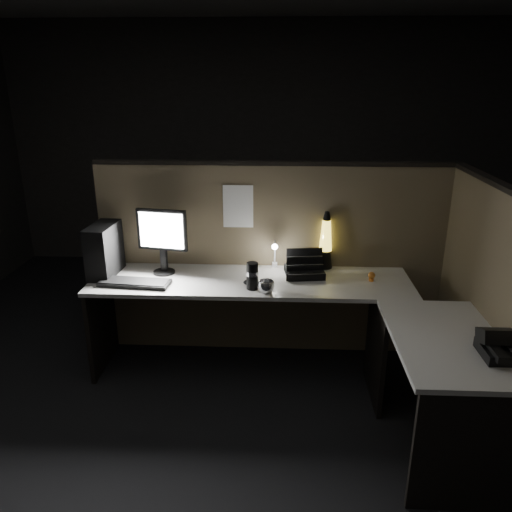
{
  "coord_description": "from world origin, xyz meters",
  "views": [
    {
      "loc": [
        0.05,
        -2.71,
        2.1
      ],
      "look_at": [
        -0.1,
        0.35,
        1.0
      ],
      "focal_mm": 35.0,
      "sensor_mm": 36.0,
      "label": 1
    }
  ],
  "objects_px": {
    "pc_tower": "(104,250)",
    "monitor": "(162,235)",
    "keyboard": "(135,283)",
    "lava_lamp": "(326,245)",
    "desk_phone": "(505,345)"
  },
  "relations": [
    {
      "from": "lava_lamp",
      "to": "desk_phone",
      "type": "distance_m",
      "value": 1.5
    },
    {
      "from": "desk_phone",
      "to": "lava_lamp",
      "type": "bearing_deg",
      "value": 123.81
    },
    {
      "from": "pc_tower",
      "to": "lava_lamp",
      "type": "relative_size",
      "value": 0.86
    },
    {
      "from": "pc_tower",
      "to": "lava_lamp",
      "type": "distance_m",
      "value": 1.64
    },
    {
      "from": "lava_lamp",
      "to": "desk_phone",
      "type": "relative_size",
      "value": 1.64
    },
    {
      "from": "pc_tower",
      "to": "keyboard",
      "type": "height_order",
      "value": "pc_tower"
    },
    {
      "from": "pc_tower",
      "to": "monitor",
      "type": "xyz_separation_m",
      "value": [
        0.42,
        0.06,
        0.1
      ]
    },
    {
      "from": "pc_tower",
      "to": "monitor",
      "type": "height_order",
      "value": "monitor"
    },
    {
      "from": "lava_lamp",
      "to": "desk_phone",
      "type": "xyz_separation_m",
      "value": [
        0.83,
        -1.25,
        -0.12
      ]
    },
    {
      "from": "pc_tower",
      "to": "lava_lamp",
      "type": "height_order",
      "value": "lava_lamp"
    },
    {
      "from": "pc_tower",
      "to": "keyboard",
      "type": "relative_size",
      "value": 0.76
    },
    {
      "from": "keyboard",
      "to": "lava_lamp",
      "type": "bearing_deg",
      "value": 21.92
    },
    {
      "from": "keyboard",
      "to": "lava_lamp",
      "type": "relative_size",
      "value": 1.13
    },
    {
      "from": "monitor",
      "to": "keyboard",
      "type": "distance_m",
      "value": 0.4
    },
    {
      "from": "pc_tower",
      "to": "monitor",
      "type": "distance_m",
      "value": 0.44
    }
  ]
}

